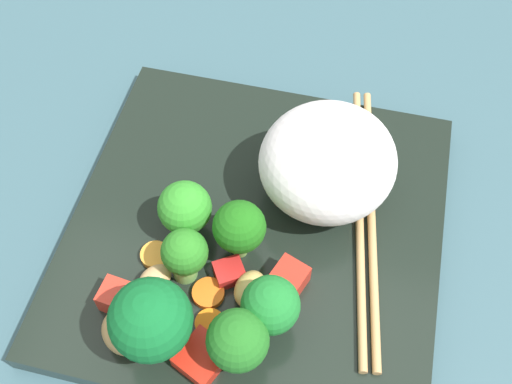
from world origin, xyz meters
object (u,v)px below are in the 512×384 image
at_px(carrot_slice_2, 210,324).
at_px(chopstick_pair, 365,214).
at_px(broccoli_floret_4, 151,320).
at_px(square_plate, 256,231).
at_px(rice_mound, 328,162).

relative_size(carrot_slice_2, chopstick_pair, 0.08).
bearing_deg(chopstick_pair, carrot_slice_2, 131.46).
xyz_separation_m(broccoli_floret_4, carrot_slice_2, (0.03, 0.02, -0.04)).
distance_m(square_plate, broccoli_floret_4, 0.13).
height_order(broccoli_floret_4, chopstick_pair, broccoli_floret_4).
height_order(rice_mound, broccoli_floret_4, rice_mound).
xyz_separation_m(square_plate, broccoli_floret_4, (-0.05, -0.10, 0.05)).
relative_size(square_plate, carrot_slice_2, 13.43).
bearing_deg(rice_mound, chopstick_pair, -25.09).
bearing_deg(square_plate, rice_mound, 41.17).
bearing_deg(rice_mound, square_plate, -138.83).
relative_size(square_plate, broccoli_floret_4, 3.76).
relative_size(rice_mound, carrot_slice_2, 4.93).
height_order(rice_mound, carrot_slice_2, rice_mound).
xyz_separation_m(carrot_slice_2, chopstick_pair, (0.10, 0.11, 0.00)).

